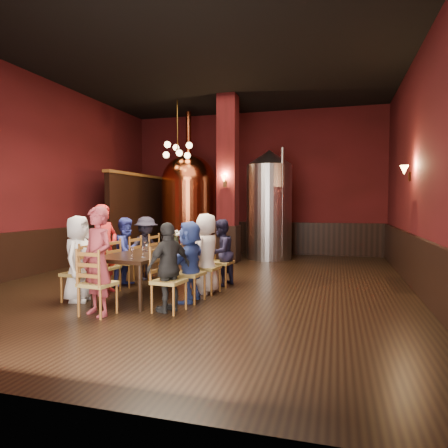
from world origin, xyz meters
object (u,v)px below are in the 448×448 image
(person_2, at_px, (127,252))
(person_1, at_px, (105,249))
(rose_vase, at_px, (176,235))
(copper_kettle, at_px, (189,204))
(person_0, at_px, (78,258))
(dining_table, at_px, (155,255))
(steel_vessel, at_px, (269,205))

(person_2, bearing_deg, person_1, -179.62)
(person_1, bearing_deg, rose_vase, -25.59)
(copper_kettle, bearing_deg, person_0, -87.17)
(rose_vase, bearing_deg, person_2, -145.71)
(dining_table, xyz_separation_m, person_2, (-0.81, 0.42, -0.03))
(dining_table, height_order, copper_kettle, copper_kettle)
(dining_table, relative_size, person_2, 1.88)
(person_0, distance_m, steel_vessel, 6.28)
(person_1, relative_size, steel_vessel, 0.51)
(person_2, bearing_deg, dining_table, -110.84)
(person_0, distance_m, person_1, 0.68)
(person_0, xyz_separation_m, copper_kettle, (-0.29, 5.85, 0.89))
(dining_table, relative_size, copper_kettle, 0.57)
(person_0, relative_size, person_1, 0.89)
(person_0, bearing_deg, person_1, -17.58)
(person_1, height_order, copper_kettle, copper_kettle)
(person_0, xyz_separation_m, rose_vase, (0.95, 1.87, 0.26))
(person_2, height_order, rose_vase, person_2)
(steel_vessel, bearing_deg, person_1, -112.26)
(copper_kettle, distance_m, steel_vessel, 2.47)
(copper_kettle, distance_m, rose_vase, 4.21)
(person_1, bearing_deg, copper_kettle, 14.43)
(person_0, bearing_deg, person_2, -17.58)
(dining_table, xyz_separation_m, rose_vase, (-0.00, 0.97, 0.27))
(person_0, bearing_deg, rose_vase, -38.27)
(steel_vessel, bearing_deg, person_0, -110.55)
(person_0, xyz_separation_m, person_1, (0.07, 0.67, 0.09))
(copper_kettle, xyz_separation_m, steel_vessel, (2.47, -0.02, -0.02))
(rose_vase, bearing_deg, steel_vessel, 72.65)
(dining_table, relative_size, steel_vessel, 0.80)
(rose_vase, bearing_deg, copper_kettle, 107.31)
(person_2, height_order, copper_kettle, copper_kettle)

